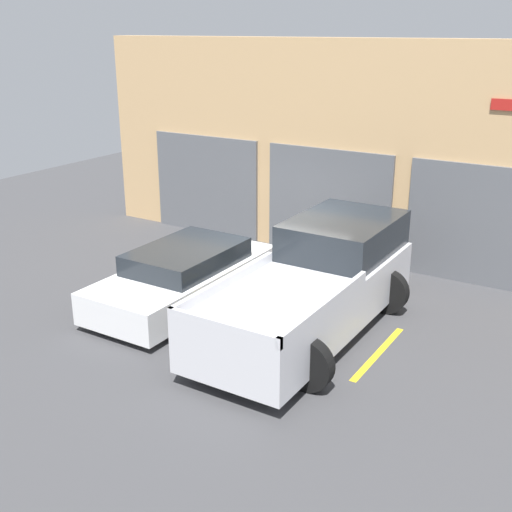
% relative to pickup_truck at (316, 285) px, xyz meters
% --- Properties ---
extents(ground_plane, '(28.00, 28.00, 0.00)m').
position_rel_pickup_truck_xyz_m(ground_plane, '(-1.39, 0.81, -0.86)').
color(ground_plane, '#3D3D3F').
extents(shophouse_building, '(13.55, 0.68, 5.06)m').
position_rel_pickup_truck_xyz_m(shophouse_building, '(-1.40, 4.09, 1.61)').
color(shophouse_building, tan).
rests_on(shophouse_building, ground).
extents(pickup_truck, '(2.60, 5.41, 1.83)m').
position_rel_pickup_truck_xyz_m(pickup_truck, '(0.00, 0.00, 0.00)').
color(pickup_truck, silver).
rests_on(pickup_truck, ground).
extents(sedan_white, '(2.18, 4.29, 1.16)m').
position_rel_pickup_truck_xyz_m(sedan_white, '(-2.78, -0.29, -0.31)').
color(sedan_white, white).
rests_on(sedan_white, ground).
extents(parking_stripe_far_left, '(0.12, 2.20, 0.01)m').
position_rel_pickup_truck_xyz_m(parking_stripe_far_left, '(-4.17, -0.32, -0.86)').
color(parking_stripe_far_left, gold).
rests_on(parking_stripe_far_left, ground).
extents(parking_stripe_left, '(0.12, 2.20, 0.01)m').
position_rel_pickup_truck_xyz_m(parking_stripe_left, '(-1.39, -0.32, -0.86)').
color(parking_stripe_left, gold).
rests_on(parking_stripe_left, ground).
extents(parking_stripe_centre, '(0.12, 2.20, 0.01)m').
position_rel_pickup_truck_xyz_m(parking_stripe_centre, '(1.39, -0.32, -0.86)').
color(parking_stripe_centre, gold).
rests_on(parking_stripe_centre, ground).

